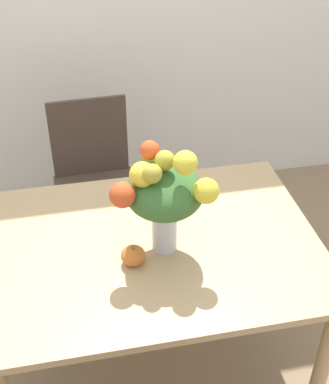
{
  "coord_description": "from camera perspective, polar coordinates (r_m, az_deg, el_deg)",
  "views": [
    {
      "loc": [
        -0.26,
        -1.5,
        2.07
      ],
      "look_at": [
        0.04,
        -0.03,
        0.98
      ],
      "focal_mm": 50.0,
      "sensor_mm": 36.0,
      "label": 1
    }
  ],
  "objects": [
    {
      "name": "pumpkin",
      "position": [
        1.93,
        -3.36,
        -6.78
      ],
      "size": [
        0.09,
        0.09,
        0.08
      ],
      "color": "orange",
      "rests_on": "dining_table"
    },
    {
      "name": "flower_vase",
      "position": [
        1.85,
        -0.11,
        -0.15
      ],
      "size": [
        0.36,
        0.31,
        0.45
      ],
      "color": "silver",
      "rests_on": "dining_table"
    },
    {
      "name": "dining_table",
      "position": [
        2.1,
        -1.25,
        -7.47
      ],
      "size": [
        1.26,
        0.92,
        0.72
      ],
      "color": "tan",
      "rests_on": "ground_plane"
    },
    {
      "name": "dining_chair_near_window",
      "position": [
        2.81,
        -7.37,
        0.88
      ],
      "size": [
        0.44,
        0.44,
        0.89
      ],
      "rotation": [
        0.0,
        0.0,
        0.04
      ],
      "color": "#47382D",
      "rests_on": "ground_plane"
    },
    {
      "name": "ground_plane",
      "position": [
        2.57,
        -1.07,
        -17.71
      ],
      "size": [
        12.0,
        12.0,
        0.0
      ],
      "primitive_type": "plane",
      "color": "#8E7556"
    }
  ]
}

